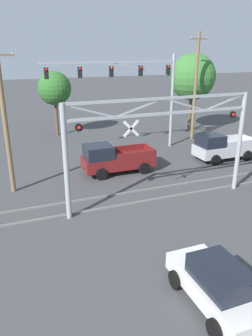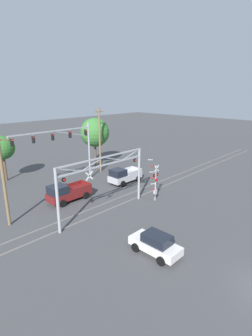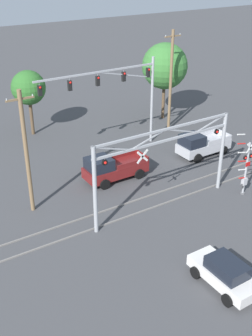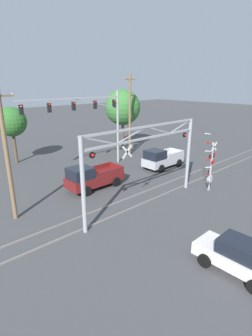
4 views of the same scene
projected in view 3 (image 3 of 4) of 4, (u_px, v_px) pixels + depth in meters
rail_track_near at (160, 205)px, 29.61m from camera, size 80.00×0.08×0.10m
rail_track_far at (148, 196)px, 30.68m from camera, size 80.00×0.08×0.10m
crossing_gantry at (164, 157)px, 27.61m from camera, size 10.75×0.29×5.95m
crossing_signal_mast at (245, 170)px, 30.11m from camera, size 1.80×0.35×5.08m
traffic_signal_span at (123, 88)px, 35.71m from camera, size 11.09×0.39×7.89m
pickup_truck_lead at (112, 168)px, 32.52m from camera, size 5.02×2.20×2.13m
pickup_truck_following at (201, 145)px, 36.46m from camera, size 4.79×2.20×2.13m
sedan_waiting at (225, 273)px, 22.18m from camera, size 1.95×4.05×1.67m
utility_pole_left at (26, 152)px, 27.15m from camera, size 1.80×0.28×8.56m
utility_pole_right at (171, 80)px, 40.02m from camera, size 1.80×0.28×9.68m
background_tree_beyond_span at (165, 66)px, 42.66m from camera, size 4.66×4.66×7.90m
background_tree_far_left_verge at (28, 88)px, 39.13m from camera, size 3.22×3.22×6.26m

